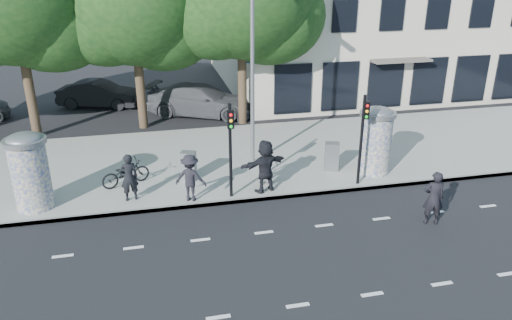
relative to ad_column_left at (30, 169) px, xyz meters
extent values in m
plane|color=black|center=(7.20, -4.50, -1.54)|extent=(120.00, 120.00, 0.00)
cube|color=gray|center=(7.20, 3.00, -1.46)|extent=(40.00, 8.00, 0.15)
cube|color=slate|center=(7.20, -0.95, -1.46)|extent=(40.00, 0.10, 0.16)
cube|color=silver|center=(7.20, -6.70, -1.53)|extent=(32.00, 0.12, 0.01)
cube|color=silver|center=(7.20, -3.10, -1.53)|extent=(32.00, 0.12, 0.01)
cylinder|color=beige|center=(0.00, 0.00, -0.24)|extent=(1.20, 1.20, 2.30)
cylinder|color=slate|center=(0.00, 0.00, 0.99)|extent=(1.36, 1.36, 0.16)
ellipsoid|color=slate|center=(0.00, 0.00, 1.07)|extent=(1.10, 1.10, 0.38)
cylinder|color=beige|center=(12.40, 0.20, -0.24)|extent=(1.20, 1.20, 2.30)
cylinder|color=slate|center=(12.40, 0.20, 0.99)|extent=(1.36, 1.36, 0.16)
ellipsoid|color=slate|center=(12.40, 0.20, 1.07)|extent=(1.10, 1.10, 0.38)
cylinder|color=black|center=(6.60, -0.65, 0.31)|extent=(0.11, 0.11, 3.40)
cube|color=black|center=(6.60, -0.83, 1.51)|extent=(0.22, 0.14, 0.62)
cylinder|color=black|center=(11.40, -0.65, 0.31)|extent=(0.11, 0.11, 3.40)
cube|color=black|center=(11.40, -0.83, 1.51)|extent=(0.22, 0.14, 0.62)
cylinder|color=slate|center=(8.00, 2.20, 2.61)|extent=(0.16, 0.16, 8.00)
cylinder|color=#38281C|center=(-1.30, 8.00, 0.82)|extent=(0.44, 0.44, 4.73)
cylinder|color=#38281C|center=(3.70, 8.20, 0.67)|extent=(0.44, 0.44, 4.41)
ellipsoid|color=black|center=(3.70, 8.20, 4.54)|extent=(6.80, 6.80, 5.78)
cylinder|color=#38281C|center=(8.70, 7.80, 0.76)|extent=(0.44, 0.44, 4.59)
cube|color=black|center=(19.20, 7.95, 0.06)|extent=(18.00, 0.10, 2.60)
cube|color=#59544C|center=(17.20, 7.60, 1.36)|extent=(3.20, 0.90, 0.12)
cube|color=#194C8C|center=(9.70, 7.95, 1.66)|extent=(1.60, 0.06, 0.30)
imported|color=black|center=(3.14, -0.16, -0.53)|extent=(0.69, 0.52, 1.71)
imported|color=black|center=(5.19, -0.63, -0.54)|extent=(1.25, 0.99, 1.69)
imported|color=#9E9EA0|center=(8.01, 0.03, -0.61)|extent=(0.97, 0.64, 1.55)
imported|color=black|center=(7.87, -0.50, -0.42)|extent=(1.92, 1.20, 1.94)
imported|color=black|center=(12.61, -3.71, -0.63)|extent=(0.75, 0.59, 1.82)
imported|color=black|center=(2.96, 1.12, -0.91)|extent=(1.29, 1.92, 0.96)
cube|color=gray|center=(5.29, 1.09, -0.83)|extent=(0.64, 0.56, 1.12)
cube|color=slate|center=(10.88, 0.76, -0.82)|extent=(0.64, 0.54, 1.14)
imported|color=black|center=(1.36, 12.46, -0.79)|extent=(2.84, 4.81, 1.50)
imported|color=#494C50|center=(6.77, 9.65, -0.71)|extent=(4.43, 6.19, 1.66)
camera|label=1|loc=(3.96, -16.30, 6.58)|focal=35.00mm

